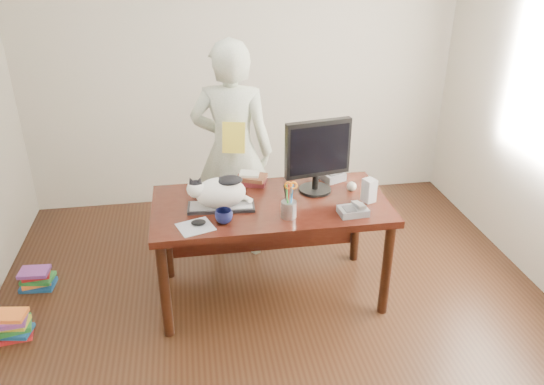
{
  "coord_description": "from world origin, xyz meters",
  "views": [
    {
      "loc": [
        -0.51,
        -2.56,
        2.4
      ],
      "look_at": [
        0.0,
        0.55,
        0.85
      ],
      "focal_mm": 35.0,
      "sensor_mm": 36.0,
      "label": 1
    }
  ],
  "objects_px": {
    "coffee_mug": "(224,216)",
    "keyboard": "(221,207)",
    "speaker": "(369,190)",
    "baseball": "(352,186)",
    "person": "(232,152)",
    "monitor": "(318,153)",
    "book_pile_a": "(12,326)",
    "book_pile_b": "(37,279)",
    "phone": "(354,210)",
    "pen_cup": "(289,207)",
    "mouse": "(198,222)",
    "desk": "(269,216)",
    "book_stack": "(251,179)",
    "calculator": "(330,175)",
    "cat": "(218,191)"
  },
  "relations": [
    {
      "from": "person",
      "to": "speaker",
      "type": "bearing_deg",
      "value": 152.84
    },
    {
      "from": "person",
      "to": "phone",
      "type": "bearing_deg",
      "value": 141.47
    },
    {
      "from": "cat",
      "to": "mouse",
      "type": "relative_size",
      "value": 3.98
    },
    {
      "from": "keyboard",
      "to": "phone",
      "type": "bearing_deg",
      "value": -10.79
    },
    {
      "from": "desk",
      "to": "baseball",
      "type": "bearing_deg",
      "value": 0.94
    },
    {
      "from": "cat",
      "to": "coffee_mug",
      "type": "height_order",
      "value": "cat"
    },
    {
      "from": "desk",
      "to": "coffee_mug",
      "type": "relative_size",
      "value": 14.36
    },
    {
      "from": "coffee_mug",
      "to": "person",
      "type": "xyz_separation_m",
      "value": [
        0.14,
        0.89,
        0.08
      ]
    },
    {
      "from": "mouse",
      "to": "phone",
      "type": "xyz_separation_m",
      "value": [
        1.0,
        -0.01,
        0.01
      ]
    },
    {
      "from": "keyboard",
      "to": "book_pile_a",
      "type": "height_order",
      "value": "keyboard"
    },
    {
      "from": "desk",
      "to": "book_pile_a",
      "type": "xyz_separation_m",
      "value": [
        -1.75,
        -0.28,
        -0.51
      ]
    },
    {
      "from": "mouse",
      "to": "coffee_mug",
      "type": "relative_size",
      "value": 0.98
    },
    {
      "from": "desk",
      "to": "baseball",
      "type": "xyz_separation_m",
      "value": [
        0.6,
        0.01,
        0.18
      ]
    },
    {
      "from": "keyboard",
      "to": "speaker",
      "type": "bearing_deg",
      "value": 0.65
    },
    {
      "from": "phone",
      "to": "cat",
      "type": "bearing_deg",
      "value": 161.7
    },
    {
      "from": "speaker",
      "to": "book_pile_a",
      "type": "relative_size",
      "value": 0.6
    },
    {
      "from": "coffee_mug",
      "to": "phone",
      "type": "distance_m",
      "value": 0.84
    },
    {
      "from": "keyboard",
      "to": "speaker",
      "type": "xyz_separation_m",
      "value": [
        1.0,
        -0.05,
        0.07
      ]
    },
    {
      "from": "keyboard",
      "to": "cat",
      "type": "xyz_separation_m",
      "value": [
        -0.01,
        -0.0,
        0.11
      ]
    },
    {
      "from": "mouse",
      "to": "monitor",
      "type": "bearing_deg",
      "value": 3.72
    },
    {
      "from": "keyboard",
      "to": "coffee_mug",
      "type": "height_order",
      "value": "coffee_mug"
    },
    {
      "from": "cat",
      "to": "book_pile_a",
      "type": "xyz_separation_m",
      "value": [
        -1.4,
        -0.17,
        -0.79
      ]
    },
    {
      "from": "desk",
      "to": "phone",
      "type": "height_order",
      "value": "phone"
    },
    {
      "from": "desk",
      "to": "monitor",
      "type": "bearing_deg",
      "value": 5.36
    },
    {
      "from": "cat",
      "to": "book_pile_a",
      "type": "distance_m",
      "value": 1.61
    },
    {
      "from": "desk",
      "to": "book_pile_b",
      "type": "relative_size",
      "value": 6.2
    },
    {
      "from": "keyboard",
      "to": "mouse",
      "type": "height_order",
      "value": "mouse"
    },
    {
      "from": "pen_cup",
      "to": "cat",
      "type": "bearing_deg",
      "value": 156.75
    },
    {
      "from": "baseball",
      "to": "person",
      "type": "relative_size",
      "value": 0.04
    },
    {
      "from": "monitor",
      "to": "coffee_mug",
      "type": "distance_m",
      "value": 0.8
    },
    {
      "from": "person",
      "to": "book_pile_a",
      "type": "height_order",
      "value": "person"
    },
    {
      "from": "speaker",
      "to": "keyboard",
      "type": "bearing_deg",
      "value": 155.12
    },
    {
      "from": "cat",
      "to": "book_pile_a",
      "type": "height_order",
      "value": "cat"
    },
    {
      "from": "desk",
      "to": "mouse",
      "type": "distance_m",
      "value": 0.61
    },
    {
      "from": "pen_cup",
      "to": "calculator",
      "type": "relative_size",
      "value": 1.02
    },
    {
      "from": "phone",
      "to": "person",
      "type": "relative_size",
      "value": 0.11
    },
    {
      "from": "pen_cup",
      "to": "phone",
      "type": "height_order",
      "value": "pen_cup"
    },
    {
      "from": "coffee_mug",
      "to": "keyboard",
      "type": "bearing_deg",
      "value": 90.97
    },
    {
      "from": "person",
      "to": "book_pile_b",
      "type": "relative_size",
      "value": 6.75
    },
    {
      "from": "coffee_mug",
      "to": "person",
      "type": "height_order",
      "value": "person"
    },
    {
      "from": "cat",
      "to": "coffee_mug",
      "type": "bearing_deg",
      "value": -81.17
    },
    {
      "from": "baseball",
      "to": "book_stack",
      "type": "relative_size",
      "value": 0.27
    },
    {
      "from": "book_stack",
      "to": "book_pile_b",
      "type": "relative_size",
      "value": 1.0
    },
    {
      "from": "book_pile_b",
      "to": "mouse",
      "type": "bearing_deg",
      "value": -25.67
    },
    {
      "from": "coffee_mug",
      "to": "book_pile_a",
      "type": "relative_size",
      "value": 0.41
    },
    {
      "from": "phone",
      "to": "book_pile_a",
      "type": "bearing_deg",
      "value": 174.69
    },
    {
      "from": "keyboard",
      "to": "pen_cup",
      "type": "height_order",
      "value": "pen_cup"
    },
    {
      "from": "phone",
      "to": "monitor",
      "type": "bearing_deg",
      "value": 110.18
    },
    {
      "from": "desk",
      "to": "pen_cup",
      "type": "xyz_separation_m",
      "value": [
        0.08,
        -0.3,
        0.22
      ]
    },
    {
      "from": "book_pile_a",
      "to": "monitor",
      "type": "bearing_deg",
      "value": 8.44
    }
  ]
}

